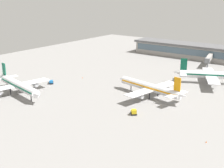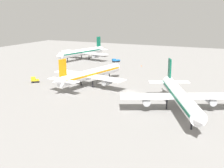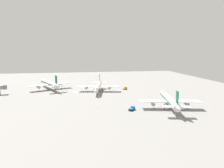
{
  "view_description": "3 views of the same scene",
  "coord_description": "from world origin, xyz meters",
  "views": [
    {
      "loc": [
        -63.72,
        136.88,
        47.36
      ],
      "look_at": [
        16.99,
        27.45,
        5.86
      ],
      "focal_mm": 49.01,
      "sensor_mm": 36.0,
      "label": 1
    },
    {
      "loc": [
        -95.27,
        -36.92,
        28.49
      ],
      "look_at": [
        0.09,
        7.33,
        2.05
      ],
      "focal_mm": 46.87,
      "sensor_mm": 36.0,
      "label": 2
    },
    {
      "loc": [
        157.62,
        2.17,
        31.68
      ],
      "look_at": [
        -0.58,
        29.04,
        5.27
      ],
      "focal_mm": 32.7,
      "sensor_mm": 36.0,
      "label": 3
    }
  ],
  "objects": [
    {
      "name": "airplane_distant",
      "position": [
        -14.28,
        -20.77,
        4.73
      ],
      "size": [
        39.98,
        33.21,
        13.01
      ],
      "rotation": [
        0.0,
        0.0,
        3.59
      ],
      "color": "white",
      "rests_on": "ground"
    },
    {
      "name": "safety_cone_far_side",
      "position": [
        48.69,
        12.73,
        0.3
      ],
      "size": [
        0.44,
        0.44,
        0.6
      ],
      "primitive_type": "cone",
      "color": "#EA590C",
      "rests_on": "ground"
    },
    {
      "name": "airplane_taxiing",
      "position": [
        54.43,
        51.93,
        4.58
      ],
      "size": [
        41.08,
        33.41,
        12.6
      ],
      "rotation": [
        0.0,
        0.0,
        2.93
      ],
      "color": "white",
      "rests_on": "ground"
    },
    {
      "name": "pushback_tractor",
      "position": [
        55.04,
        30.57,
        0.97
      ],
      "size": [
        4.55,
        4.34,
        1.9
      ],
      "rotation": [
        0.0,
        0.0,
        2.42
      ],
      "color": "black",
      "rests_on": "ground"
    },
    {
      "name": "ground",
      "position": [
        0.0,
        0.0,
        0.0
      ],
      "size": [
        288.0,
        288.0,
        0.0
      ],
      "primitive_type": "plane",
      "color": "gray"
    },
    {
      "name": "baggage_tug",
      "position": [
        -3.53,
        40.6,
        1.16
      ],
      "size": [
        3.66,
        3.73,
        2.3
      ],
      "rotation": [
        0.0,
        0.0,
        2.3
      ],
      "color": "black",
      "rests_on": "ground"
    },
    {
      "name": "airplane_at_gate",
      "position": [
        2.19,
        17.56,
        4.48
      ],
      "size": [
        40.31,
        32.72,
        12.33
      ],
      "rotation": [
        0.0,
        0.0,
        6.09
      ],
      "color": "white",
      "rests_on": "ground"
    }
  ]
}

